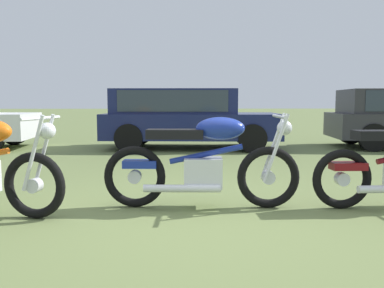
% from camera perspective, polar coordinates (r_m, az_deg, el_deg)
% --- Properties ---
extents(ground_plane, '(120.00, 120.00, 0.00)m').
position_cam_1_polar(ground_plane, '(4.09, 0.63, -10.15)').
color(ground_plane, olive).
extents(motorcycle_blue, '(2.10, 0.64, 1.02)m').
position_cam_1_polar(motorcycle_blue, '(4.32, 1.64, -2.63)').
color(motorcycle_blue, black).
rests_on(motorcycle_blue, ground).
extents(car_navy, '(4.30, 2.19, 1.43)m').
position_cam_1_polar(car_navy, '(9.88, -1.23, 4.26)').
color(car_navy, '#161E4C').
rests_on(car_navy, ground).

